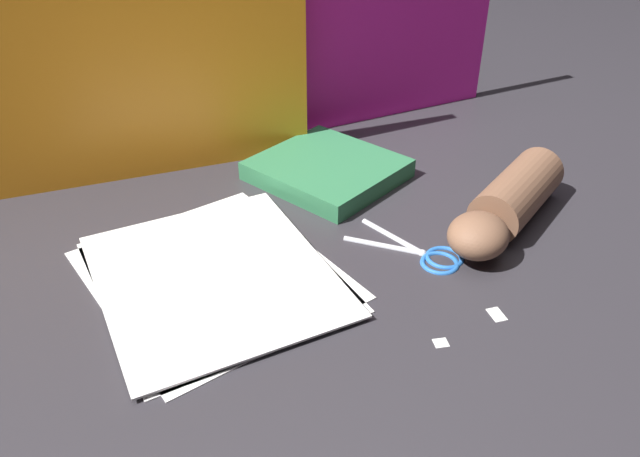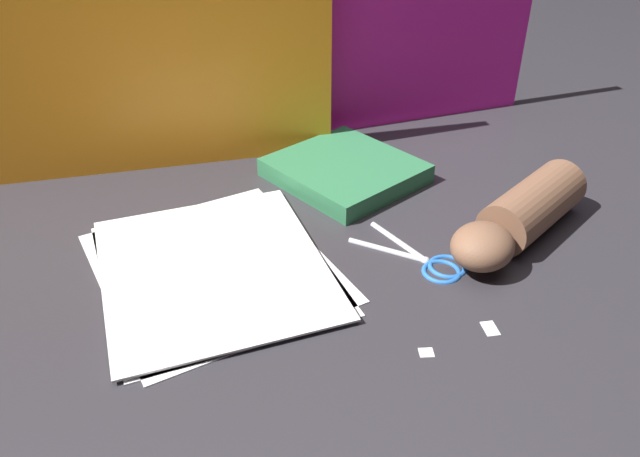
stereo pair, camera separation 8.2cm
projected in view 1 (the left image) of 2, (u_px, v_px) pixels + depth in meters
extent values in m
plane|color=#2D2B30|center=(312.00, 257.00, 0.87)|extent=(6.00, 6.00, 0.00)
cube|color=orange|center=(58.00, 55.00, 0.93)|extent=(0.77, 0.16, 0.44)
cube|color=#D81E9E|center=(292.00, 37.00, 1.12)|extent=(0.87, 0.08, 0.37)
cube|color=white|center=(213.00, 274.00, 0.84)|extent=(0.32, 0.36, 0.00)
cube|color=white|center=(214.00, 274.00, 0.83)|extent=(0.29, 0.34, 0.00)
cube|color=white|center=(213.00, 275.00, 0.82)|extent=(0.31, 0.35, 0.00)
cube|color=#2D7247|center=(327.00, 169.00, 1.06)|extent=(0.26, 0.27, 0.03)
sphere|color=silver|center=(422.00, 251.00, 0.88)|extent=(0.01, 0.01, 0.01)
cylinder|color=silver|center=(383.00, 243.00, 0.89)|extent=(0.08, 0.09, 0.01)
torus|color=blue|center=(445.00, 255.00, 0.87)|extent=(0.08, 0.08, 0.01)
cylinder|color=silver|center=(392.00, 234.00, 0.91)|extent=(0.03, 0.11, 0.01)
torus|color=blue|center=(440.00, 261.00, 0.86)|extent=(0.06, 0.06, 0.01)
cylinder|color=brown|center=(517.00, 193.00, 0.94)|extent=(0.21, 0.15, 0.08)
ellipsoid|color=brown|center=(478.00, 235.00, 0.85)|extent=(0.12, 0.11, 0.06)
cube|color=white|center=(497.00, 314.00, 0.77)|extent=(0.02, 0.03, 0.00)
cube|color=white|center=(441.00, 343.00, 0.73)|extent=(0.02, 0.02, 0.00)
cylinder|color=red|center=(135.00, 276.00, 0.83)|extent=(0.04, 0.13, 0.01)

